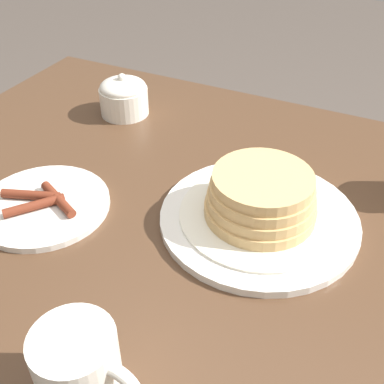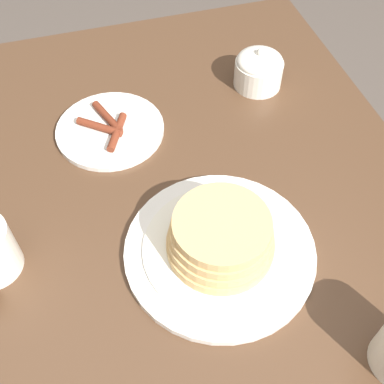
{
  "view_description": "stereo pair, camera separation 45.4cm",
  "coord_description": "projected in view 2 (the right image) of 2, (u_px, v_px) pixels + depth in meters",
  "views": [
    {
      "loc": [
        0.11,
        -0.5,
        1.2
      ],
      "look_at": [
        -0.14,
        0.01,
        0.77
      ],
      "focal_mm": 45.0,
      "sensor_mm": 36.0,
      "label": 1
    },
    {
      "loc": [
        0.31,
        -0.13,
        1.37
      ],
      "look_at": [
        -0.14,
        0.01,
        0.77
      ],
      "focal_mm": 45.0,
      "sensor_mm": 36.0,
      "label": 2
    }
  ],
  "objects": [
    {
      "name": "side_plate_bacon",
      "position": [
        110.0,
        129.0,
        0.88
      ],
      "size": [
        0.2,
        0.2,
        0.02
      ],
      "color": "silver",
      "rests_on": "dining_table"
    },
    {
      "name": "sugar_bowl",
      "position": [
        259.0,
        69.0,
        0.93
      ],
      "size": [
        0.09,
        0.09,
        0.08
      ],
      "color": "silver",
      "rests_on": "dining_table"
    },
    {
      "name": "pancake_plate",
      "position": [
        220.0,
        242.0,
        0.7
      ],
      "size": [
        0.29,
        0.29,
        0.08
      ],
      "color": "white",
      "rests_on": "dining_table"
    },
    {
      "name": "dining_table",
      "position": [
        212.0,
        312.0,
        0.8
      ],
      "size": [
        1.34,
        0.81,
        0.74
      ],
      "color": "#4C3321",
      "rests_on": "ground_plane"
    }
  ]
}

